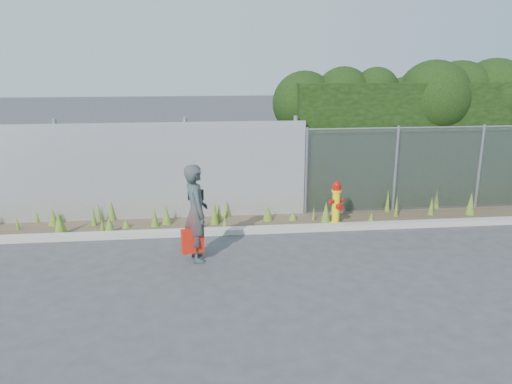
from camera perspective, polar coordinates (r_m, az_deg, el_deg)
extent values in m
plane|color=#3F3E41|center=(8.94, 2.93, -8.50)|extent=(80.00, 80.00, 0.00)
cube|color=#ACA59B|center=(10.58, 1.38, -4.30)|extent=(16.00, 0.22, 0.12)
cube|color=#4C3C2B|center=(11.16, 0.97, -3.55)|extent=(16.00, 1.20, 0.01)
cone|color=#4C6F21|center=(11.06, -11.50, -2.92)|extent=(0.18, 0.18, 0.41)
cone|color=#4C6F21|center=(12.67, 23.32, -1.27)|extent=(0.22, 0.22, 0.54)
cone|color=#4C6F21|center=(10.88, -16.40, -3.67)|extent=(0.23, 0.23, 0.38)
cone|color=#4C6F21|center=(11.82, -25.61, -3.27)|extent=(0.08, 0.08, 0.30)
cone|color=#4C6F21|center=(11.94, 15.76, -1.55)|extent=(0.10, 0.10, 0.54)
cone|color=#4C6F21|center=(10.64, -3.59, -3.58)|extent=(0.16, 0.16, 0.34)
cone|color=#4C6F21|center=(12.33, 19.41, -1.58)|extent=(0.14, 0.14, 0.43)
cone|color=#4C6F21|center=(11.06, -21.57, -3.37)|extent=(0.24, 0.24, 0.54)
cone|color=#4C6F21|center=(11.10, -21.33, -3.48)|extent=(0.22, 0.22, 0.47)
cone|color=#4C6F21|center=(11.00, -17.16, -3.68)|extent=(0.11, 0.11, 0.32)
cone|color=#4C6F21|center=(11.32, 4.26, -2.77)|extent=(0.19, 0.19, 0.21)
cone|color=#4C6F21|center=(11.44, -18.07, -2.69)|extent=(0.13, 0.13, 0.45)
cone|color=#4C6F21|center=(11.15, -14.64, -3.55)|extent=(0.20, 0.20, 0.20)
cone|color=#4C6F21|center=(11.25, 1.37, -2.43)|extent=(0.23, 0.23, 0.37)
cone|color=#4C6F21|center=(12.15, -23.77, -2.53)|extent=(0.12, 0.12, 0.32)
cone|color=#4C6F21|center=(11.50, 13.03, -2.85)|extent=(0.15, 0.15, 0.21)
cone|color=#4C6F21|center=(12.92, 19.92, -0.72)|extent=(0.17, 0.17, 0.50)
cone|color=#4C6F21|center=(11.53, -3.35, -2.00)|extent=(0.16, 0.16, 0.37)
cone|color=#4C6F21|center=(11.15, -4.24, -2.38)|extent=(0.13, 0.13, 0.46)
cone|color=#4C6F21|center=(11.80, -22.18, -2.71)|extent=(0.23, 0.23, 0.38)
cone|color=#4C6F21|center=(11.31, -10.15, -2.42)|extent=(0.10, 0.10, 0.43)
cone|color=#4C6F21|center=(11.35, 6.61, -2.48)|extent=(0.08, 0.08, 0.33)
cone|color=#4C6F21|center=(11.70, -17.51, -2.27)|extent=(0.10, 0.10, 0.44)
cone|color=#4C6F21|center=(11.71, -16.16, -2.10)|extent=(0.18, 0.18, 0.45)
cone|color=#4C6F21|center=(11.80, 8.84, -1.34)|extent=(0.12, 0.12, 0.54)
cone|color=#4C6F21|center=(12.24, 14.82, -1.04)|extent=(0.13, 0.13, 0.55)
cone|color=#4C6F21|center=(11.20, 8.00, -2.35)|extent=(0.22, 0.22, 0.49)
cone|color=#4C6F21|center=(11.19, -10.17, -2.80)|extent=(0.23, 0.23, 0.36)
cone|color=#4C6F21|center=(10.61, -6.90, -3.49)|extent=(0.21, 0.21, 0.42)
cone|color=#4C6F21|center=(10.99, -4.76, -2.46)|extent=(0.19, 0.19, 0.53)
cube|color=silver|center=(11.51, -15.67, 2.14)|extent=(8.50, 0.08, 2.20)
cylinder|color=gray|center=(11.89, -21.55, 2.28)|extent=(0.10, 0.10, 2.30)
cylinder|color=gray|center=(11.47, -7.93, 2.77)|extent=(0.10, 0.10, 2.30)
cylinder|color=gray|center=(11.66, 4.45, 3.07)|extent=(0.10, 0.10, 2.30)
cube|color=gray|center=(12.68, 20.07, 2.48)|extent=(6.50, 0.03, 2.00)
cylinder|color=gray|center=(12.51, 20.48, 6.95)|extent=(6.50, 0.04, 0.04)
cylinder|color=gray|center=(11.62, 5.76, 2.37)|extent=(0.07, 0.07, 2.05)
cylinder|color=gray|center=(12.25, 15.66, 2.54)|extent=(0.07, 0.07, 2.05)
cylinder|color=gray|center=(13.17, 24.18, 2.63)|extent=(0.07, 0.07, 2.05)
cube|color=black|center=(13.60, 19.57, 5.49)|extent=(7.30, 1.60, 3.00)
sphere|color=black|center=(12.55, 5.54, 10.06)|extent=(1.58, 1.58, 1.58)
sphere|color=black|center=(12.61, 9.94, 10.85)|extent=(1.38, 1.38, 1.38)
sphere|color=black|center=(12.73, 13.57, 11.25)|extent=(1.12, 1.12, 1.12)
sphere|color=black|center=(13.33, 16.80, 9.68)|extent=(1.34, 1.34, 1.34)
sphere|color=black|center=(13.31, 19.64, 10.09)|extent=(1.86, 1.86, 1.86)
sphere|color=black|center=(13.90, 22.16, 10.05)|extent=(1.81, 1.81, 1.81)
sphere|color=black|center=(14.28, 25.48, 9.92)|extent=(1.87, 1.87, 1.87)
cylinder|color=yellow|center=(11.17, 9.03, -3.60)|extent=(0.25, 0.25, 0.05)
cylinder|color=yellow|center=(11.06, 9.11, -1.86)|extent=(0.16, 0.16, 0.76)
cylinder|color=yellow|center=(10.95, 9.20, 0.13)|extent=(0.22, 0.22, 0.04)
cylinder|color=#B20F0A|center=(10.94, 9.21, 0.45)|extent=(0.19, 0.19, 0.09)
sphere|color=#B20F0A|center=(10.92, 9.23, 0.77)|extent=(0.17, 0.17, 0.17)
cylinder|color=#B20F0A|center=(10.90, 9.24, 1.22)|extent=(0.04, 0.04, 0.04)
cylinder|color=#B20F0A|center=(10.98, 8.52, -1.02)|extent=(0.09, 0.10, 0.10)
cylinder|color=#B20F0A|center=(11.05, 9.78, -0.97)|extent=(0.09, 0.10, 0.10)
cylinder|color=#B20F0A|center=(10.93, 9.30, -1.72)|extent=(0.13, 0.11, 0.13)
imported|color=#106A65|center=(9.00, -6.88, -2.39)|extent=(0.56, 0.73, 1.78)
cube|color=red|center=(9.02, -7.26, -5.56)|extent=(0.39, 0.14, 0.43)
cylinder|color=red|center=(8.92, -7.32, -3.82)|extent=(0.19, 0.02, 0.02)
cube|color=black|center=(9.13, -6.90, -0.32)|extent=(0.27, 0.11, 0.20)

